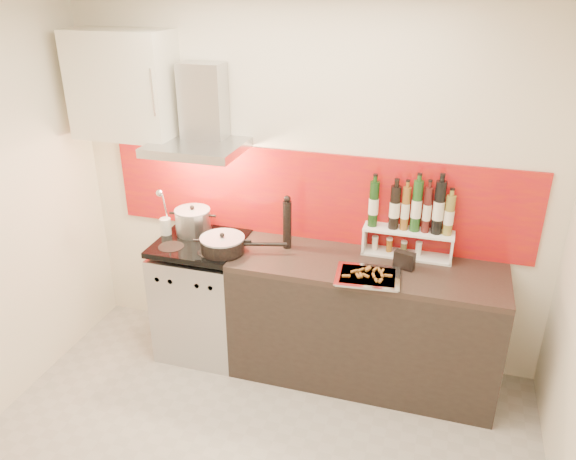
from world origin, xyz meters
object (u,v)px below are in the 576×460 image
(counter, at_px, (364,322))
(stock_pot, at_px, (193,221))
(baking_tray, at_px, (368,276))
(range_stove, at_px, (204,297))
(saute_pan, at_px, (224,244))
(pepper_mill, at_px, (287,223))

(counter, xyz_separation_m, stock_pot, (-1.29, 0.10, 0.55))
(counter, distance_m, stock_pot, 1.41)
(counter, bearing_deg, baking_tray, -80.11)
(range_stove, bearing_deg, counter, 0.23)
(stock_pot, height_order, saute_pan, stock_pot)
(range_stove, relative_size, pepper_mill, 2.36)
(counter, relative_size, saute_pan, 3.11)
(stock_pot, height_order, pepper_mill, pepper_mill)
(stock_pot, distance_m, saute_pan, 0.38)
(counter, xyz_separation_m, saute_pan, (-0.97, -0.11, 0.51))
(counter, relative_size, baking_tray, 4.22)
(stock_pot, bearing_deg, baking_tray, -11.97)
(saute_pan, xyz_separation_m, pepper_mill, (0.39, 0.20, 0.12))
(stock_pot, relative_size, saute_pan, 0.45)
(range_stove, height_order, saute_pan, saute_pan)
(range_stove, height_order, stock_pot, stock_pot)
(counter, distance_m, baking_tray, 0.50)
(pepper_mill, bearing_deg, saute_pan, -152.60)
(stock_pot, bearing_deg, counter, -4.28)
(counter, distance_m, saute_pan, 1.10)
(range_stove, distance_m, baking_tray, 1.33)
(range_stove, xyz_separation_m, baking_tray, (1.23, -0.18, 0.47))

